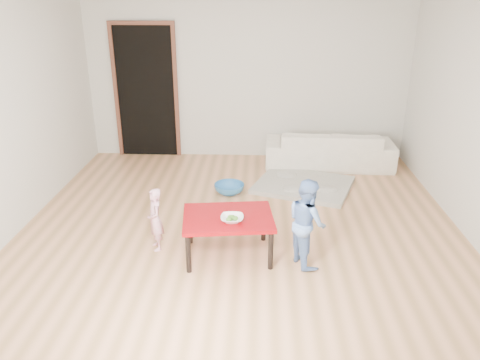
# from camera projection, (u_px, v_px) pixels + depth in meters

# --- Properties ---
(floor) EXTENTS (5.00, 5.00, 0.01)m
(floor) POSITION_uv_depth(u_px,v_px,m) (241.00, 225.00, 5.43)
(floor) COLOR #A87848
(floor) RESTS_ON ground
(back_wall) EXTENTS (5.00, 0.02, 2.60)m
(back_wall) POSITION_uv_depth(u_px,v_px,m) (247.00, 76.00, 7.25)
(back_wall) COLOR beige
(back_wall) RESTS_ON floor
(left_wall) EXTENTS (0.02, 5.00, 2.60)m
(left_wall) POSITION_uv_depth(u_px,v_px,m) (9.00, 114.00, 5.04)
(left_wall) COLOR beige
(left_wall) RESTS_ON floor
(doorway) EXTENTS (1.02, 0.08, 2.11)m
(doorway) POSITION_uv_depth(u_px,v_px,m) (146.00, 93.00, 7.40)
(doorway) COLOR brown
(doorway) RESTS_ON back_wall
(sofa) EXTENTS (1.95, 0.81, 0.56)m
(sofa) POSITION_uv_depth(u_px,v_px,m) (329.00, 148.00, 7.17)
(sofa) COLOR white
(sofa) RESTS_ON floor
(cushion) EXTENTS (0.45, 0.40, 0.12)m
(cushion) POSITION_uv_depth(u_px,v_px,m) (313.00, 142.00, 7.00)
(cushion) COLOR orange
(cushion) RESTS_ON sofa
(red_table) EXTENTS (0.96, 0.77, 0.45)m
(red_table) POSITION_uv_depth(u_px,v_px,m) (228.00, 236.00, 4.74)
(red_table) COLOR maroon
(red_table) RESTS_ON floor
(bowl) EXTENTS (0.22, 0.22, 0.05)m
(bowl) POSITION_uv_depth(u_px,v_px,m) (232.00, 219.00, 4.54)
(bowl) COLOR white
(bowl) RESTS_ON red_table
(broccoli) EXTENTS (0.12, 0.12, 0.06)m
(broccoli) POSITION_uv_depth(u_px,v_px,m) (232.00, 219.00, 4.54)
(broccoli) COLOR #2D5919
(broccoli) RESTS_ON red_table
(child_pink) EXTENTS (0.24, 0.29, 0.67)m
(child_pink) POSITION_uv_depth(u_px,v_px,m) (155.00, 219.00, 4.83)
(child_pink) COLOR pink
(child_pink) RESTS_ON floor
(child_blue) EXTENTS (0.47, 0.53, 0.89)m
(child_blue) POSITION_uv_depth(u_px,v_px,m) (307.00, 222.00, 4.54)
(child_blue) COLOR #6089DF
(child_blue) RESTS_ON floor
(basin) EXTENTS (0.40, 0.40, 0.13)m
(basin) POSITION_uv_depth(u_px,v_px,m) (229.00, 188.00, 6.28)
(basin) COLOR teal
(basin) RESTS_ON floor
(blanket) EXTENTS (1.52, 1.39, 0.06)m
(blanket) POSITION_uv_depth(u_px,v_px,m) (304.00, 185.00, 6.47)
(blanket) COLOR #BCB5A6
(blanket) RESTS_ON floor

